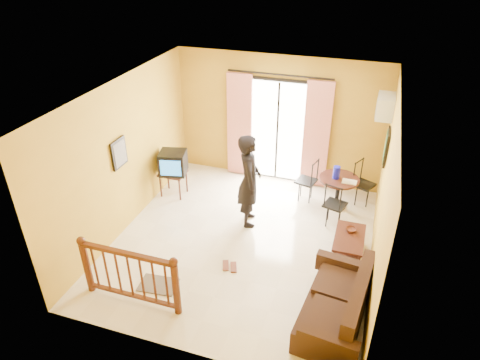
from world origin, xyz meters
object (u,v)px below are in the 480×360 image
(television, at_px, (173,163))
(coffee_table, at_px, (349,243))
(sofa, at_px, (338,307))
(dining_table, at_px, (339,184))
(standing_person, at_px, (249,181))

(television, xyz_separation_m, coffee_table, (3.72, -0.89, -0.50))
(coffee_table, relative_size, sofa, 0.50)
(coffee_table, bearing_deg, sofa, -89.90)
(television, bearing_deg, dining_table, -2.90)
(coffee_table, distance_m, standing_person, 2.08)
(television, distance_m, standing_person, 1.85)
(television, distance_m, dining_table, 3.40)
(coffee_table, bearing_deg, television, 166.57)
(television, bearing_deg, standing_person, -27.54)
(sofa, bearing_deg, standing_person, 140.72)
(television, relative_size, dining_table, 0.78)
(dining_table, bearing_deg, sofa, -82.88)
(sofa, distance_m, standing_person, 2.85)
(coffee_table, relative_size, standing_person, 0.49)
(dining_table, relative_size, standing_person, 0.43)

